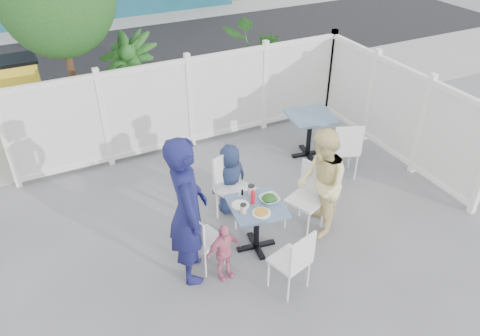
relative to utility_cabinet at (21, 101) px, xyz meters
name	(u,v)px	position (x,y,z in m)	size (l,w,h in m)	color
ground	(249,223)	(2.47, -4.00, -0.71)	(80.00, 80.00, 0.00)	slate
near_sidewalk	(162,114)	(2.47, -0.20, -0.71)	(24.00, 2.60, 0.01)	gray
street	(117,56)	(2.47, 3.50, -0.71)	(24.00, 5.00, 0.01)	black
far_sidewalk	(92,25)	(2.47, 6.60, -0.71)	(24.00, 1.60, 0.01)	gray
fence_back	(190,104)	(2.57, -1.60, 0.07)	(5.86, 0.08, 1.60)	white
fence_right	(394,113)	(5.47, -3.40, 0.07)	(0.08, 3.66, 1.60)	white
utility_cabinet	(21,101)	(0.00, 0.00, 0.00)	(0.77, 0.55, 1.42)	gold
potted_shrub_a	(132,89)	(1.77, -0.90, 0.24)	(1.06, 1.06, 1.90)	#144014
potted_shrub_b	(266,70)	(4.39, -1.00, 0.16)	(1.56, 1.36, 1.74)	#144014
main_table	(257,215)	(2.33, -4.47, -0.18)	(0.74, 0.74, 0.69)	#3C597C
spare_table	(310,125)	(4.22, -2.82, -0.12)	(0.83, 0.83, 0.76)	#3C597C
chair_left	(201,237)	(1.57, -4.49, -0.22)	(0.47, 0.48, 0.84)	white
chair_right	(309,192)	(3.18, -4.37, -0.16)	(0.55, 0.55, 0.94)	white
chair_back	(231,182)	(2.33, -3.72, -0.15)	(0.56, 0.55, 0.97)	white
chair_near	(295,258)	(2.37, -5.31, -0.21)	(0.48, 0.47, 0.87)	white
chair_spare	(345,147)	(4.33, -3.63, -0.15)	(0.56, 0.55, 0.96)	white
man	(188,211)	(1.42, -4.50, 0.24)	(0.69, 0.45, 1.90)	#16184C
woman	(321,184)	(3.23, -4.53, 0.05)	(0.74, 0.58, 1.53)	#F9D550
boy	(230,179)	(2.38, -3.60, -0.18)	(0.52, 0.34, 1.06)	#1C2949
toddler	(224,252)	(1.74, -4.75, -0.32)	(0.46, 0.19, 0.79)	pink
plate_main	(261,213)	(2.30, -4.64, -0.01)	(0.23, 0.23, 0.01)	white
plate_side	(240,205)	(2.14, -4.39, -0.01)	(0.22, 0.22, 0.02)	white
salad_bowl	(269,199)	(2.51, -4.47, 0.01)	(0.24, 0.24, 0.06)	white
coffee_cup_a	(243,209)	(2.11, -4.52, 0.04)	(0.07, 0.07, 0.11)	beige
coffee_cup_b	(251,190)	(2.37, -4.24, 0.04)	(0.09, 0.09, 0.13)	beige
ketchup_bottle	(253,198)	(2.30, -4.41, 0.07)	(0.05, 0.05, 0.17)	red
salt_shaker	(240,194)	(2.22, -4.21, 0.02)	(0.03, 0.03, 0.08)	white
pepper_shaker	(242,192)	(2.27, -4.19, 0.01)	(0.03, 0.03, 0.07)	black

